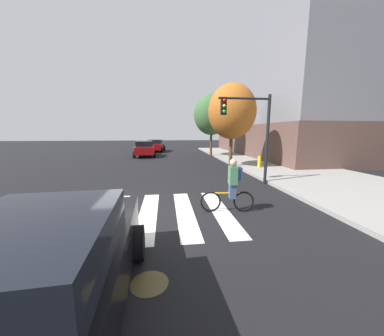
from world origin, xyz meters
The scene contains 12 objects.
ground_plane centered at (0.00, 0.00, 0.00)m, with size 120.00×120.00×0.00m, color black.
crosswalk_stripes centered at (-0.57, 0.00, 0.01)m, with size 6.23×3.93×0.01m.
manhole_cover centered at (0.26, -3.09, 0.00)m, with size 0.64×0.64×0.01m, color #473D1E.
sedan_near centered at (-0.90, -3.90, 0.82)m, with size 2.34×4.69×1.59m.
sedan_mid centered at (-1.63, 16.12, 0.83)m, with size 2.53×4.80×1.61m.
sedan_far centered at (-0.66, 21.50, 0.80)m, with size 2.46×4.67×1.56m.
cyclist centered at (2.60, -0.13, 0.84)m, with size 1.71×0.38×1.69m.
traffic_light_near centered at (4.53, 3.15, 2.86)m, with size 2.47×0.28×4.20m.
fire_hydrant centered at (6.87, 7.07, 0.53)m, with size 0.33×0.22×0.78m.
street_tree_near centered at (5.12, 7.92, 3.88)m, with size 3.23×3.23×5.75m.
street_tree_mid centered at (5.25, 14.96, 4.24)m, with size 3.53×3.53×6.27m.
corner_building centered at (18.54, 15.28, 6.16)m, with size 19.82×19.07×12.42m.
Camera 1 is at (0.57, -6.29, 2.50)m, focal length 19.60 mm.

